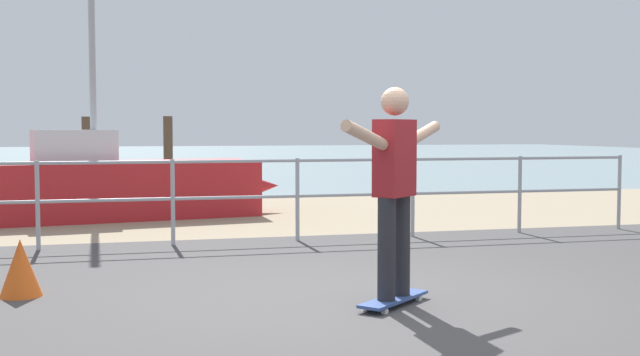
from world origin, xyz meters
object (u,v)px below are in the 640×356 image
(sailboat, at_px, (125,186))
(skateboard, at_px, (394,299))
(traffic_cone, at_px, (21,269))
(skateboarder, at_px, (394,179))

(sailboat, xyz_separation_m, skateboard, (1.96, -6.97, -0.45))
(sailboat, relative_size, skateboard, 6.89)
(sailboat, relative_size, traffic_cone, 10.12)
(skateboard, distance_m, traffic_cone, 3.09)
(skateboard, bearing_deg, sailboat, 105.68)
(sailboat, height_order, skateboarder, sailboat)
(sailboat, distance_m, skateboarder, 7.26)
(sailboat, bearing_deg, skateboarder, -74.32)
(sailboat, distance_m, traffic_cone, 5.95)
(skateboarder, bearing_deg, sailboat, 105.68)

